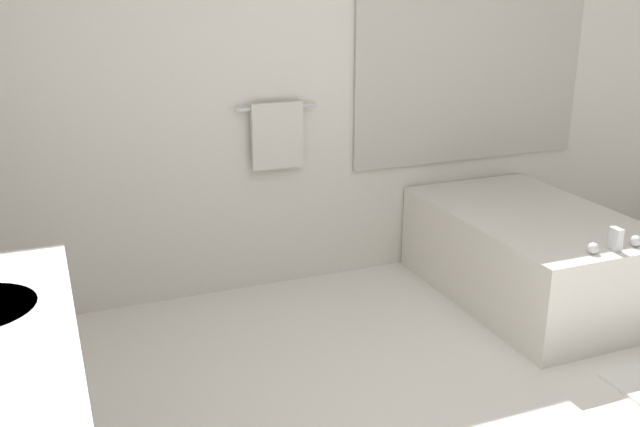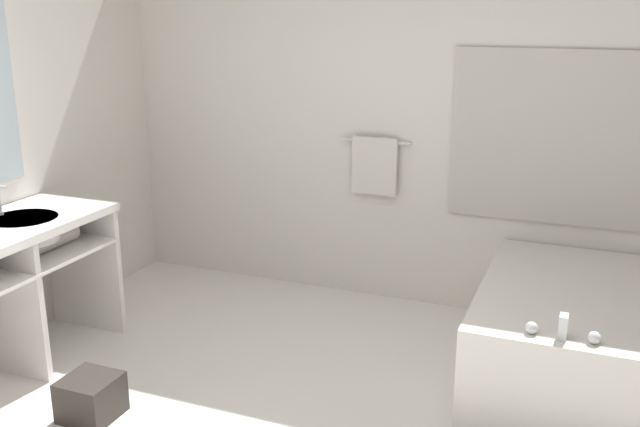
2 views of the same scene
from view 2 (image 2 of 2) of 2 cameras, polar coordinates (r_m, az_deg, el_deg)
name	(u,v)px [view 2 (image 2 of 2)]	position (r m, az deg, el deg)	size (l,w,h in m)	color
wall_back_with_blinds	(427,114)	(4.87, 8.57, 7.84)	(7.40, 0.13, 2.70)	silver
vanity_counter	(4,266)	(4.37, -23.95, -3.87)	(0.61, 1.40, 0.88)	white
bathtub	(566,330)	(4.27, 19.08, -8.78)	(0.94, 1.51, 0.67)	silver
waste_bin	(91,397)	(3.96, -17.85, -13.82)	(0.27, 0.27, 0.22)	#2D2823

